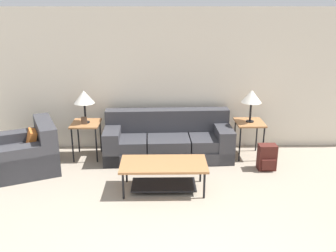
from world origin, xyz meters
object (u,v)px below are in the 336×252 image
(coffee_table, at_px, (164,170))
(armchair, at_px, (28,153))
(side_table_left, at_px, (86,126))
(table_lamp_left, at_px, (84,98))
(couch, at_px, (168,141))
(backpack, at_px, (267,157))
(table_lamp_right, at_px, (252,97))
(side_table_right, at_px, (250,126))

(coffee_table, bearing_deg, armchair, 160.98)
(side_table_left, distance_m, table_lamp_left, 0.53)
(couch, height_order, side_table_left, couch)
(coffee_table, bearing_deg, backpack, 22.05)
(coffee_table, bearing_deg, table_lamp_right, 39.96)
(couch, relative_size, backpack, 5.23)
(side_table_right, height_order, table_lamp_right, table_lamp_right)
(armchair, distance_m, coffee_table, 2.37)
(coffee_table, xyz_separation_m, side_table_right, (1.54, 1.29, 0.26))
(backpack, bearing_deg, couch, 160.63)
(backpack, bearing_deg, armchair, 178.92)
(side_table_left, height_order, side_table_right, same)
(table_lamp_right, bearing_deg, backpack, -72.83)
(backpack, bearing_deg, side_table_right, 107.17)
(coffee_table, xyz_separation_m, table_lamp_right, (1.54, 1.29, 0.78))
(table_lamp_left, bearing_deg, backpack, -10.86)
(coffee_table, height_order, backpack, same)
(armchair, bearing_deg, side_table_right, 7.79)
(side_table_right, distance_m, backpack, 0.72)
(table_lamp_right, xyz_separation_m, backpack, (0.18, -0.59, -0.89))
(couch, xyz_separation_m, coffee_table, (-0.09, -1.27, 0.02))
(side_table_left, relative_size, table_lamp_left, 1.13)
(side_table_right, distance_m, table_lamp_right, 0.53)
(side_table_right, bearing_deg, table_lamp_right, -110.56)
(table_lamp_left, distance_m, table_lamp_right, 2.91)
(side_table_left, xyz_separation_m, table_lamp_left, (0.00, -0.00, 0.53))
(couch, height_order, armchair, couch)
(couch, distance_m, coffee_table, 1.28)
(side_table_left, distance_m, table_lamp_right, 2.95)
(couch, bearing_deg, table_lamp_right, 0.67)
(table_lamp_right, bearing_deg, coffee_table, -140.04)
(side_table_left, bearing_deg, table_lamp_right, -0.00)
(armchair, bearing_deg, table_lamp_right, 7.79)
(table_lamp_right, bearing_deg, side_table_left, 180.00)
(coffee_table, xyz_separation_m, side_table_left, (-1.36, 1.29, 0.26))
(backpack, bearing_deg, table_lamp_right, 107.17)
(table_lamp_right, relative_size, backpack, 1.33)
(table_lamp_left, height_order, table_lamp_right, same)
(armchair, bearing_deg, side_table_left, 30.54)
(couch, xyz_separation_m, table_lamp_left, (-1.45, 0.02, 0.80))
(coffee_table, distance_m, table_lamp_left, 2.03)
(table_lamp_left, xyz_separation_m, table_lamp_right, (2.91, 0.00, 0.00))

